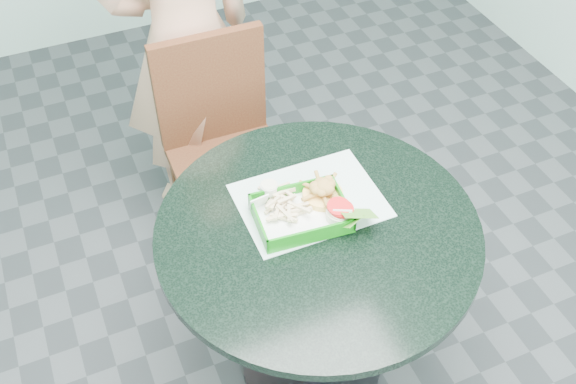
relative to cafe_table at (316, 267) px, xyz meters
name	(u,v)px	position (x,y,z in m)	size (l,w,h in m)	color
floor	(311,364)	(0.00, 0.00, -0.58)	(4.00, 5.00, 0.02)	#303335
cafe_table	(316,267)	(0.00, 0.00, 0.00)	(0.95, 0.95, 0.75)	#2B2A32
dining_chair	(223,139)	(-0.05, 0.73, -0.05)	(0.42, 0.42, 0.93)	#45271C
diner_person	(184,25)	(-0.08, 1.00, 0.31)	(0.65, 0.42, 1.77)	#EDAB89
placemat	(310,205)	(0.02, 0.10, 0.17)	(0.42, 0.32, 0.00)	silver
food_basket	(301,220)	(-0.03, 0.05, 0.19)	(0.26, 0.19, 0.05)	#0E7E10
crab_sandwich	(320,193)	(0.05, 0.10, 0.22)	(0.12, 0.12, 0.07)	#F5BA58
fries_pile	(282,207)	(-0.07, 0.10, 0.21)	(0.11, 0.12, 0.05)	beige
sauce_ramekin	(267,194)	(-0.10, 0.15, 0.22)	(0.05, 0.05, 0.03)	silver
garnish_cup	(343,215)	(0.08, 0.00, 0.21)	(0.12, 0.12, 0.05)	beige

